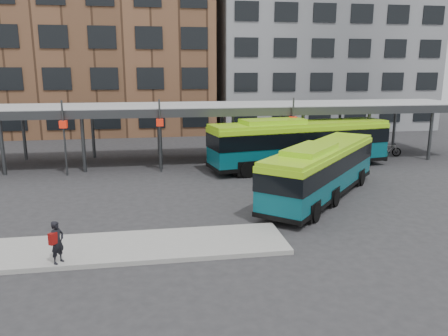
% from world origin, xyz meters
% --- Properties ---
extents(ground, '(120.00, 120.00, 0.00)m').
position_xyz_m(ground, '(0.00, 0.00, 0.00)').
color(ground, '#28282B').
rests_on(ground, ground).
extents(boarding_island, '(14.00, 3.00, 0.18)m').
position_xyz_m(boarding_island, '(-5.50, -3.00, 0.09)').
color(boarding_island, gray).
rests_on(boarding_island, ground).
extents(canopy, '(40.00, 6.53, 4.80)m').
position_xyz_m(canopy, '(-0.06, 12.87, 3.91)').
color(canopy, '#999B9E').
rests_on(canopy, ground).
extents(building_brick, '(26.00, 14.00, 22.00)m').
position_xyz_m(building_brick, '(-10.00, 32.00, 11.00)').
color(building_brick, brown).
rests_on(building_brick, ground).
extents(building_grey, '(24.00, 14.00, 20.00)m').
position_xyz_m(building_grey, '(16.00, 32.00, 10.00)').
color(building_grey, slate).
rests_on(building_grey, ground).
extents(bus_front, '(9.04, 9.76, 3.03)m').
position_xyz_m(bus_front, '(5.21, 2.31, 1.58)').
color(bus_front, '#074C57').
rests_on(bus_front, ground).
extents(bus_rear, '(12.90, 4.94, 3.48)m').
position_xyz_m(bus_rear, '(6.37, 9.28, 1.81)').
color(bus_rear, '#074C57').
rests_on(bus_rear, ground).
extents(pedestrian, '(0.60, 0.66, 1.50)m').
position_xyz_m(pedestrian, '(-6.83, -4.21, 0.94)').
color(pedestrian, black).
rests_on(pedestrian, boarding_island).
extents(bike_rack, '(5.54, 1.42, 1.07)m').
position_xyz_m(bike_rack, '(12.76, 12.02, 0.48)').
color(bike_rack, slate).
rests_on(bike_rack, ground).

